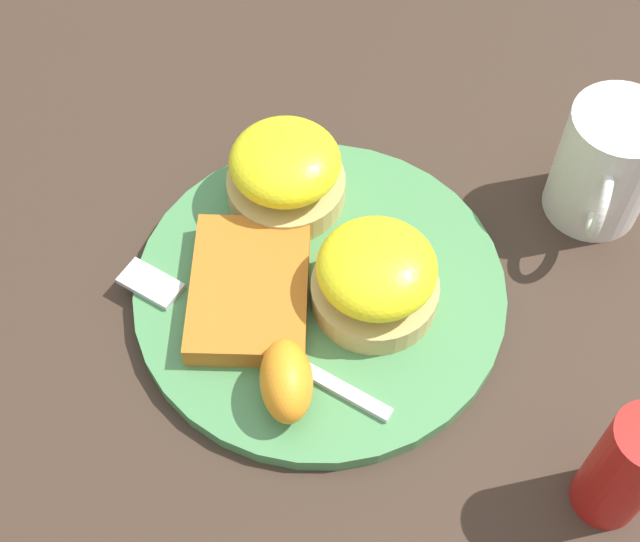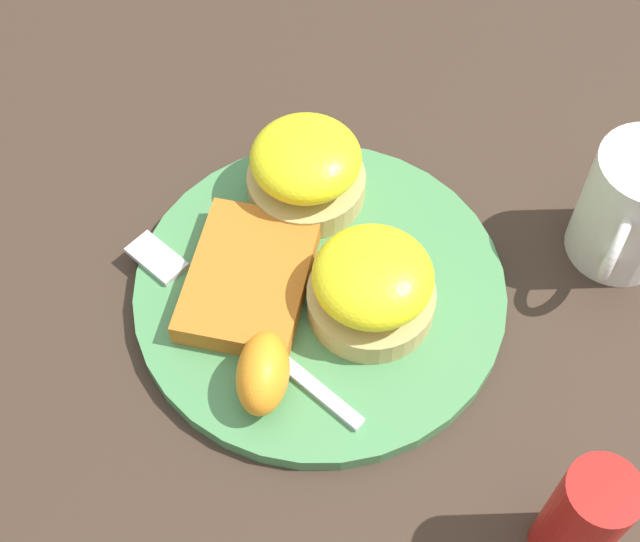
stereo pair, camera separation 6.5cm
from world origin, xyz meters
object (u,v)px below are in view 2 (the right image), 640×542
Objects in this scene: cup at (631,209)px; sandwich_benedict_left at (372,286)px; fork at (226,315)px; condiment_bottle at (582,520)px; orange_wedge at (263,373)px; hashbrown_patty at (249,278)px; sandwich_benedict_right at (306,169)px.

sandwich_benedict_left is at bearing -43.90° from cup.
sandwich_benedict_left is at bearing 121.74° from fork.
condiment_bottle reaches higher than sandwich_benedict_left.
fork is at bearing -58.26° from sandwich_benedict_left.
sandwich_benedict_left is at bearing 158.43° from orange_wedge.
cup is at bearing -169.77° from condiment_bottle.
cup is at bearing 131.21° from fork.
hashbrown_patty reaches higher than fork.
orange_wedge is (0.07, 0.05, 0.01)m from hashbrown_patty.
sandwich_benedict_left reaches higher than orange_wedge.
condiment_bottle is (0.04, 0.27, 0.04)m from fork.
fork is 0.28m from condiment_bottle.
cup reaches higher than orange_wedge.
orange_wedge reaches higher than fork.
condiment_bottle is at bearing 89.55° from orange_wedge.
sandwich_benedict_left is at bearing -116.91° from condiment_bottle.
sandwich_benedict_right is 0.10m from hashbrown_patty.
hashbrown_patty is (0.10, 0.00, -0.02)m from sandwich_benedict_right.
orange_wedge is 0.22m from condiment_bottle.
sandwich_benedict_right is at bearing -178.98° from fork.
condiment_bottle is at bearing 63.09° from sandwich_benedict_left.
cup reaches higher than sandwich_benedict_right.
hashbrown_patty is 0.03m from fork.
condiment_bottle is at bearing 10.23° from cup.
hashbrown_patty is 0.09m from orange_wedge.
cup is (-0.20, 0.23, 0.03)m from fork.
condiment_bottle reaches higher than hashbrown_patty.
sandwich_benedict_right is at bearing -72.27° from cup.
fork is at bearing -124.17° from orange_wedge.
sandwich_benedict_left is 1.00× the size of sandwich_benedict_right.
orange_wedge is 0.56× the size of condiment_bottle.
condiment_bottle is at bearing 75.65° from hashbrown_patty.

